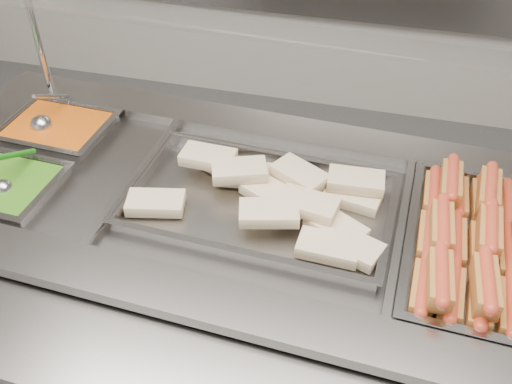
% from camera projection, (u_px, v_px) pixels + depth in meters
% --- Properties ---
extents(steam_counter, '(1.97, 0.94, 0.92)m').
position_uv_depth(steam_counter, '(241.00, 302.00, 1.86)').
color(steam_counter, slate).
rests_on(steam_counter, ground).
extents(tray_rail, '(1.86, 0.47, 0.05)m').
position_uv_depth(tray_rail, '(160.00, 366.00, 1.22)').
color(tray_rail, gray).
rests_on(tray_rail, steam_counter).
extents(sneeze_guard, '(1.71, 0.38, 0.45)m').
position_uv_depth(sneeze_guard, '(263.00, 32.00, 1.48)').
color(sneeze_guard, silver).
rests_on(sneeze_guard, steam_counter).
extents(pan_hotdogs, '(0.38, 0.58, 0.10)m').
position_uv_depth(pan_hotdogs, '(478.00, 256.00, 1.45)').
color(pan_hotdogs, gray).
rests_on(pan_hotdogs, steam_counter).
extents(pan_wraps, '(0.72, 0.44, 0.07)m').
position_uv_depth(pan_wraps, '(260.00, 207.00, 1.57)').
color(pan_wraps, gray).
rests_on(pan_wraps, steam_counter).
extents(pan_beans, '(0.32, 0.26, 0.10)m').
position_uv_depth(pan_beans, '(60.00, 136.00, 1.85)').
color(pan_beans, gray).
rests_on(pan_beans, steam_counter).
extents(pan_peas, '(0.32, 0.26, 0.10)m').
position_uv_depth(pan_peas, '(3.00, 193.00, 1.63)').
color(pan_peas, gray).
rests_on(pan_peas, steam_counter).
extents(hotdogs_in_buns, '(0.32, 0.54, 0.12)m').
position_uv_depth(hotdogs_in_buns, '(479.00, 246.00, 1.40)').
color(hotdogs_in_buns, brown).
rests_on(hotdogs_in_buns, pan_hotdogs).
extents(tortilla_wraps, '(0.71, 0.38, 0.07)m').
position_uv_depth(tortilla_wraps, '(280.00, 195.00, 1.55)').
color(tortilla_wraps, beige).
rests_on(tortilla_wraps, pan_wraps).
extents(ladle, '(0.07, 0.20, 0.15)m').
position_uv_depth(ladle, '(43.00, 124.00, 1.82)').
color(ladle, '#B8B8BD').
rests_on(ladle, pan_beans).
extents(serving_spoon, '(0.06, 0.19, 0.14)m').
position_uv_depth(serving_spoon, '(6.00, 183.00, 1.59)').
color(serving_spoon, '#B8B8BD').
rests_on(serving_spoon, pan_peas).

